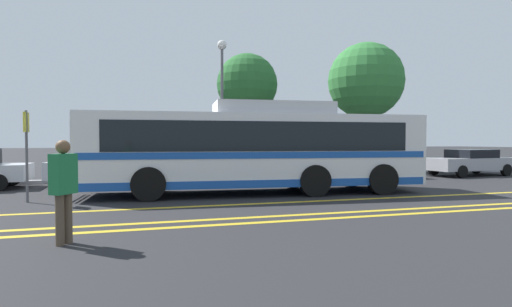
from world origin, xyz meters
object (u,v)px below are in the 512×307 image
at_px(pedestrian_0, 63,185).
at_px(bus_stop_sign, 27,145).
at_px(street_lamp, 222,82).
at_px(tree_1, 366,81).
at_px(parked_car_3, 367,163).
at_px(transit_bus, 257,148).
at_px(tree_2, 247,85).
at_px(parked_car_2, 228,164).
at_px(parked_car_4, 470,162).
at_px(parked_car_1, 104,167).

height_order(pedestrian_0, bus_stop_sign, bus_stop_sign).
bearing_deg(bus_stop_sign, street_lamp, -40.45).
height_order(pedestrian_0, tree_1, tree_1).
bearing_deg(street_lamp, parked_car_3, -24.41).
distance_m(transit_bus, tree_2, 10.33).
bearing_deg(parked_car_2, tree_2, 157.35).
bearing_deg(parked_car_3, parked_car_4, 88.84).
bearing_deg(parked_car_1, parked_car_2, -83.86).
distance_m(parked_car_4, street_lamp, 13.20).
bearing_deg(tree_1, parked_car_4, -56.07).
distance_m(parked_car_3, tree_2, 8.32).
bearing_deg(parked_car_4, transit_bus, 102.02).
relative_size(street_lamp, tree_2, 0.99).
bearing_deg(pedestrian_0, parked_car_2, -170.93).
height_order(transit_bus, parked_car_2, transit_bus).
xyz_separation_m(transit_bus, parked_car_3, (6.54, 3.84, -0.78)).
relative_size(parked_car_2, parked_car_4, 0.93).
xyz_separation_m(pedestrian_0, street_lamp, (5.09, 12.26, 3.66)).
distance_m(transit_bus, bus_stop_sign, 6.81).
distance_m(parked_car_2, parked_car_4, 12.50).
distance_m(parked_car_4, tree_2, 12.50).
height_order(parked_car_4, bus_stop_sign, bus_stop_sign).
xyz_separation_m(transit_bus, parked_car_2, (-0.12, 3.96, -0.73)).
relative_size(bus_stop_sign, tree_2, 0.38).
bearing_deg(tree_2, parked_car_1, -142.07).
xyz_separation_m(parked_car_4, tree_1, (-3.16, 4.70, 4.68)).
bearing_deg(tree_1, transit_bus, -137.53).
relative_size(transit_bus, pedestrian_0, 6.52).
bearing_deg(bus_stop_sign, pedestrian_0, -155.99).
distance_m(transit_bus, parked_car_3, 7.63).
bearing_deg(parked_car_3, street_lamp, -114.44).
xyz_separation_m(parked_car_4, pedestrian_0, (-17.31, -9.25, 0.31)).
distance_m(transit_bus, pedestrian_0, 7.42).
relative_size(transit_bus, parked_car_3, 2.69).
bearing_deg(street_lamp, parked_car_4, -13.85).
height_order(parked_car_4, tree_2, tree_2).
bearing_deg(transit_bus, tree_2, -8.13).
bearing_deg(tree_1, parked_car_1, -162.15).
xyz_separation_m(pedestrian_0, bus_stop_sign, (-1.87, 5.33, 0.64)).
bearing_deg(parked_car_3, parked_car_2, -91.07).
bearing_deg(parked_car_2, transit_bus, 1.42).
bearing_deg(street_lamp, parked_car_1, -150.94).
xyz_separation_m(transit_bus, parked_car_1, (-5.11, 3.82, -0.78)).
height_order(bus_stop_sign, street_lamp, street_lamp).
distance_m(transit_bus, parked_car_4, 12.95).
bearing_deg(pedestrian_0, parked_car_4, 154.12).
bearing_deg(parked_car_2, parked_car_1, -88.61).
relative_size(parked_car_2, pedestrian_0, 2.62).
relative_size(parked_car_4, tree_1, 0.64).
bearing_deg(parked_car_2, pedestrian_0, -27.20).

